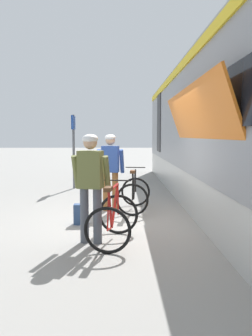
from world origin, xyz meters
TOP-DOWN VIEW (x-y plane):
  - ground_plane at (0.00, 0.00)m, footprint 80.00×80.00m
  - cyclist_near_in_blue at (-0.39, 1.04)m, footprint 0.64×0.37m
  - cyclist_far_in_olive at (-0.63, -1.31)m, footprint 0.65×0.39m
  - bicycle_near_black at (0.15, 1.01)m, footprint 0.82×1.14m
  - bicycle_far_red at (-0.27, -1.34)m, footprint 0.86×1.16m
  - backpack_on_platform at (-0.93, -0.16)m, footprint 0.28×0.18m
  - platform_sign_post at (-1.70, 4.36)m, footprint 0.08×0.70m

SIDE VIEW (x-z plane):
  - ground_plane at x=0.00m, z-range 0.00..0.00m
  - backpack_on_platform at x=-0.93m, z-range 0.00..0.40m
  - bicycle_near_black at x=0.15m, z-range -0.09..0.89m
  - bicycle_far_red at x=-0.27m, z-range -0.09..0.89m
  - cyclist_near_in_blue at x=-0.39m, z-range 0.17..1.94m
  - cyclist_far_in_olive at x=-0.63m, z-range 0.17..1.94m
  - platform_sign_post at x=-1.70m, z-range 0.42..2.82m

